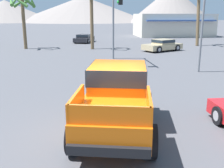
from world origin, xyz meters
TOP-DOWN VIEW (x-y plane):
  - ground_plane at (0.00, 0.00)m, footprint 320.00×320.00m
  - orange_pickup_truck at (0.32, 0.27)m, footprint 3.11×5.20m
  - parked_car_dark at (-0.15, 28.18)m, footprint 3.02×4.61m
  - parked_car_tan at (7.72, 18.58)m, footprint 4.55×3.49m
  - traffic_light_main at (2.01, 12.60)m, footprint 0.38×4.37m
  - palm_tree_tall at (-6.70, 22.09)m, footprint 2.85×2.78m
  - palm_tree_leaning at (0.63, 20.91)m, footprint 2.83×2.80m
  - storefront_building at (15.46, 37.16)m, footprint 12.66×7.76m
  - distant_mountain_range at (-15.37, 126.30)m, footprint 145.81×78.54m

SIDE VIEW (x-z plane):
  - ground_plane at x=0.00m, z-range 0.00..0.00m
  - parked_car_dark at x=-0.15m, z-range 0.02..1.10m
  - parked_car_tan at x=7.72m, z-range 0.01..1.21m
  - orange_pickup_truck at x=0.32m, z-range 0.13..2.16m
  - storefront_building at x=15.46m, z-range 0.00..3.77m
  - traffic_light_main at x=2.01m, z-range 1.14..6.63m
  - palm_tree_tall at x=-6.70m, z-range 1.51..7.30m
  - palm_tree_leaning at x=0.63m, z-range 1.70..8.51m
  - distant_mountain_range at x=-15.37m, z-range -2.12..16.28m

